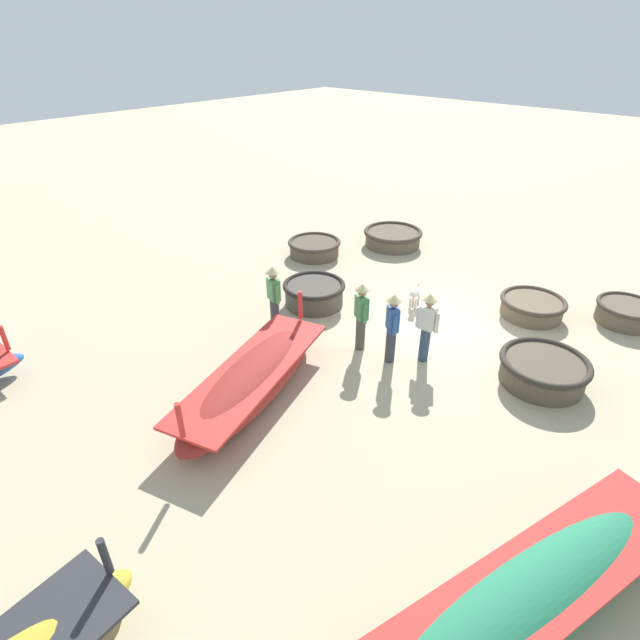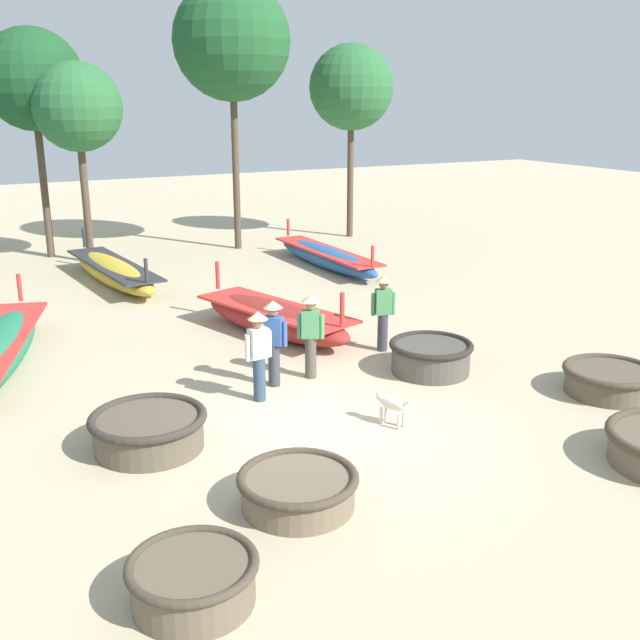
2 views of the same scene
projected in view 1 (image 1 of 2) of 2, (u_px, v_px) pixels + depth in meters
The scene contains 14 objects.
ground_plane at pixel (442, 326), 12.48m from camera, with size 80.00×80.00×0.00m, color #BCAD8C.
coracle_front_right at pixel (543, 370), 10.37m from camera, with size 1.83×1.83×0.58m.
coracle_tilted at pixel (393, 237), 16.95m from camera, with size 1.98×1.98×0.54m.
coracle_weathered at pixel (626, 312), 12.52m from camera, with size 1.45×1.45×0.53m.
coracle_beside_post at pixel (532, 306), 12.82m from camera, with size 1.64×1.64×0.49m.
coracle_center at pixel (314, 293), 13.30m from camera, with size 1.67×1.67×0.63m.
coracle_upturned at pixel (314, 247), 16.20m from camera, with size 1.71×1.71×0.51m.
long_boat_red_hull at pixel (253, 380), 9.95m from camera, with size 2.55×4.75×1.39m.
long_boat_blue_hull at pixel (527, 599), 6.17m from camera, with size 2.76×5.97×1.31m.
fisherman_hauling at pixel (361, 312), 11.15m from camera, with size 0.47×0.36×1.67m.
fisherman_standing_right at pixel (274, 294), 11.91m from camera, with size 0.51×0.36×1.67m.
fisherman_crouching at pixel (392, 324), 10.72m from camera, with size 0.42×0.39×1.67m.
fisherman_by_coracle at pixel (427, 323), 10.75m from camera, with size 0.53×0.36×1.67m.
dog at pixel (415, 294), 13.19m from camera, with size 0.37×0.66×0.55m.
Camera 1 is at (-4.97, 9.91, 6.49)m, focal length 28.00 mm.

